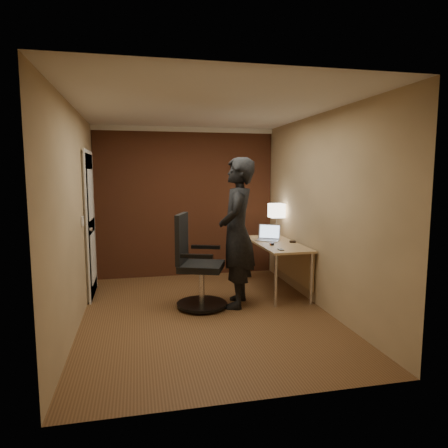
% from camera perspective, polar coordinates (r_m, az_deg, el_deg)
% --- Properties ---
extents(room, '(4.00, 4.00, 4.00)m').
position_cam_1_polar(room, '(6.34, -7.44, 3.81)').
color(room, brown).
rests_on(room, ground).
extents(desk, '(0.60, 1.50, 0.73)m').
position_cam_1_polar(desk, '(5.98, 8.14, -3.82)').
color(desk, tan).
rests_on(desk, ground).
extents(desk_lamp, '(0.22, 0.22, 0.54)m').
position_cam_1_polar(desk_lamp, '(6.39, 7.51, 1.85)').
color(desk_lamp, silver).
rests_on(desk_lamp, desk).
extents(laptop, '(0.42, 0.39, 0.23)m').
position_cam_1_polar(laptop, '(6.12, 6.37, -1.71)').
color(laptop, silver).
rests_on(laptop, desk).
extents(mouse, '(0.09, 0.12, 0.03)m').
position_cam_1_polar(mouse, '(5.72, 6.87, -2.82)').
color(mouse, black).
rests_on(mouse, desk).
extents(phone, '(0.06, 0.12, 0.01)m').
position_cam_1_polar(phone, '(5.37, 8.11, -3.63)').
color(phone, black).
rests_on(phone, desk).
extents(wallet, '(0.12, 0.13, 0.02)m').
position_cam_1_polar(wallet, '(5.98, 9.77, -2.49)').
color(wallet, black).
rests_on(wallet, desk).
extents(office_chair, '(0.70, 0.76, 1.20)m').
position_cam_1_polar(office_chair, '(5.20, -4.06, -6.22)').
color(office_chair, black).
rests_on(office_chair, ground).
extents(person, '(0.68, 0.83, 1.95)m').
position_cam_1_polar(person, '(5.20, 1.87, -1.26)').
color(person, black).
rests_on(person, ground).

